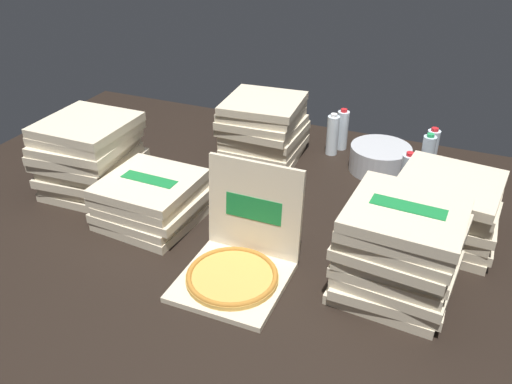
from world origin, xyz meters
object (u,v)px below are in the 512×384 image
object	(u,v)px
ice_bucket	(380,159)
water_bottle_2	(342,130)
pizza_stack_right_far	(264,128)
open_pizza_box	(238,259)
water_bottle_3	(407,176)
pizza_stack_center_near	(399,249)
pizza_stack_right_near	(151,200)
pizza_stack_left_far	(90,156)
water_bottle_1	(332,135)
water_bottle_0	(427,156)
water_bottle_4	(431,150)
pizza_stack_center_far	(447,209)

from	to	relation	value
ice_bucket	water_bottle_2	world-z (taller)	water_bottle_2
pizza_stack_right_far	ice_bucket	world-z (taller)	pizza_stack_right_far
open_pizza_box	ice_bucket	bearing A→B (deg)	73.29
pizza_stack_right_far	water_bottle_3	world-z (taller)	pizza_stack_right_far
pizza_stack_center_near	ice_bucket	size ratio (longest dim) A/B	1.41
pizza_stack_right_near	water_bottle_2	xyz separation A→B (m)	(0.57, 1.03, 0.01)
pizza_stack_left_far	water_bottle_2	bearing A→B (deg)	43.23
pizza_stack_right_far	pizza_stack_left_far	world-z (taller)	pizza_stack_left_far
water_bottle_1	water_bottle_2	distance (m)	0.09
water_bottle_0	pizza_stack_right_near	bearing A→B (deg)	-139.94
open_pizza_box	pizza_stack_right_far	distance (m)	1.02
pizza_stack_left_far	ice_bucket	world-z (taller)	pizza_stack_left_far
pizza_stack_center_near	water_bottle_4	distance (m)	1.01
water_bottle_0	water_bottle_1	distance (m)	0.51
open_pizza_box	pizza_stack_left_far	size ratio (longest dim) A/B	0.96
pizza_stack_center_near	water_bottle_2	distance (m)	1.19
ice_bucket	water_bottle_4	size ratio (longest dim) A/B	1.32
pizza_stack_center_far	water_bottle_2	distance (m)	0.91
pizza_stack_left_far	water_bottle_2	size ratio (longest dim) A/B	1.90
pizza_stack_left_far	water_bottle_0	size ratio (longest dim) A/B	1.90
water_bottle_4	pizza_stack_center_near	bearing A→B (deg)	-89.73
water_bottle_0	water_bottle_2	distance (m)	0.50
pizza_stack_left_far	ice_bucket	size ratio (longest dim) A/B	1.44
pizza_stack_right_far	water_bottle_1	distance (m)	0.38
ice_bucket	water_bottle_1	size ratio (longest dim) A/B	1.32
water_bottle_3	water_bottle_1	bearing A→B (deg)	145.08
water_bottle_1	water_bottle_3	world-z (taller)	same
pizza_stack_right_far	pizza_stack_left_far	bearing A→B (deg)	-132.63
pizza_stack_right_far	water_bottle_1	world-z (taller)	pizza_stack_right_far
pizza_stack_center_near	open_pizza_box	bearing A→B (deg)	-164.99
open_pizza_box	pizza_stack_center_far	size ratio (longest dim) A/B	0.96
ice_bucket	water_bottle_0	xyz separation A→B (m)	(0.22, 0.03, 0.04)
pizza_stack_right_far	water_bottle_4	size ratio (longest dim) A/B	1.83
water_bottle_0	water_bottle_3	bearing A→B (deg)	-103.48
pizza_stack_left_far	water_bottle_1	size ratio (longest dim) A/B	1.90
pizza_stack_right_near	pizza_stack_center_far	size ratio (longest dim) A/B	0.95
pizza_stack_right_near	pizza_stack_right_far	size ratio (longest dim) A/B	0.99
water_bottle_4	water_bottle_3	bearing A→B (deg)	-101.99
open_pizza_box	pizza_stack_right_far	size ratio (longest dim) A/B	1.00
pizza_stack_right_far	pizza_stack_center_far	distance (m)	1.06
pizza_stack_left_far	water_bottle_3	xyz separation A→B (m)	(1.39, 0.52, -0.07)
open_pizza_box	water_bottle_2	world-z (taller)	open_pizza_box
water_bottle_0	water_bottle_1	world-z (taller)	same
water_bottle_1	water_bottle_4	world-z (taller)	same
pizza_stack_center_near	water_bottle_2	xyz separation A→B (m)	(-0.49, 1.08, -0.07)
water_bottle_2	water_bottle_4	distance (m)	0.49
pizza_stack_right_far	pizza_stack_center_near	size ratio (longest dim) A/B	0.98
open_pizza_box	water_bottle_3	bearing A→B (deg)	60.02
pizza_stack_right_far	pizza_stack_center_far	size ratio (longest dim) A/B	0.96
pizza_stack_left_far	water_bottle_2	world-z (taller)	pizza_stack_left_far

